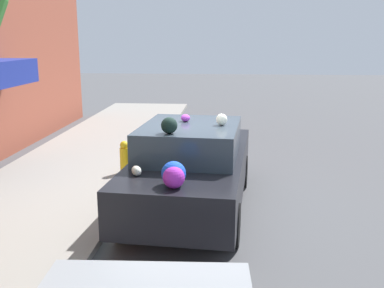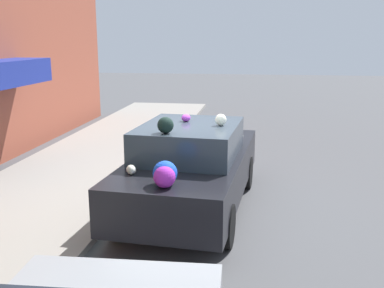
# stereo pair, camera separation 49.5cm
# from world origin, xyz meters

# --- Properties ---
(ground_plane) EXTENTS (60.00, 60.00, 0.00)m
(ground_plane) POSITION_xyz_m (0.00, 0.00, 0.00)
(ground_plane) COLOR #4C4C4F
(sidewalk_curb) EXTENTS (24.00, 3.20, 0.11)m
(sidewalk_curb) POSITION_xyz_m (0.00, 2.70, 0.05)
(sidewalk_curb) COLOR gray
(sidewalk_curb) RESTS_ON ground
(fire_hydrant) EXTENTS (0.20, 0.20, 0.70)m
(fire_hydrant) POSITION_xyz_m (1.67, 1.48, 0.45)
(fire_hydrant) COLOR gold
(fire_hydrant) RESTS_ON sidewalk_curb
(art_car) EXTENTS (4.45, 2.10, 1.78)m
(art_car) POSITION_xyz_m (-0.05, -0.10, 0.79)
(art_car) COLOR black
(art_car) RESTS_ON ground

